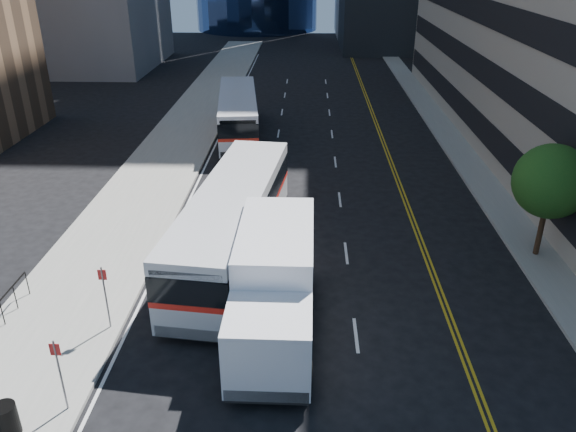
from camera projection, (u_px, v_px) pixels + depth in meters
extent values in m
plane|color=black|center=(345.00, 373.00, 18.38)|extent=(160.00, 160.00, 0.00)
cube|color=gray|center=(183.00, 136.00, 41.19)|extent=(5.00, 90.00, 0.15)
cube|color=gray|center=(450.00, 138.00, 40.57)|extent=(2.00, 90.00, 0.15)
cylinder|color=#332114|center=(540.00, 232.00, 24.76)|extent=(0.24, 0.24, 2.20)
sphere|color=#134515|center=(551.00, 181.00, 23.72)|extent=(3.20, 3.20, 3.20)
cube|color=silver|center=(234.00, 238.00, 24.84)|extent=(4.26, 13.15, 1.18)
cube|color=red|center=(234.00, 224.00, 24.54)|extent=(4.28, 13.18, 0.24)
cube|color=black|center=(233.00, 211.00, 24.28)|extent=(4.28, 13.18, 0.97)
cube|color=silver|center=(232.00, 194.00, 23.93)|extent=(4.26, 13.15, 0.54)
cylinder|color=black|center=(179.00, 292.00, 21.74)|extent=(0.44, 1.11, 1.08)
cylinder|color=black|center=(244.00, 297.00, 21.40)|extent=(0.44, 1.11, 1.08)
cylinder|color=black|center=(226.00, 212.00, 28.27)|extent=(0.44, 1.11, 1.08)
cylinder|color=black|center=(276.00, 215.00, 27.92)|extent=(0.44, 1.11, 1.08)
cube|color=silver|center=(239.00, 123.00, 41.15)|extent=(3.95, 12.11, 1.09)
cube|color=red|center=(238.00, 115.00, 40.88)|extent=(3.97, 12.13, 0.22)
cube|color=black|center=(238.00, 108.00, 40.64)|extent=(3.97, 12.13, 0.89)
cube|color=silver|center=(238.00, 97.00, 40.32)|extent=(3.95, 12.11, 0.50)
cylinder|color=black|center=(222.00, 144.00, 38.04)|extent=(0.41, 1.02, 0.99)
cylinder|color=black|center=(256.00, 144.00, 38.21)|extent=(0.41, 1.02, 0.99)
cylinder|color=black|center=(224.00, 117.00, 44.09)|extent=(0.41, 1.02, 0.99)
cylinder|color=black|center=(253.00, 117.00, 44.26)|extent=(0.41, 1.02, 0.99)
cube|color=white|center=(269.00, 345.00, 17.19)|extent=(2.66, 2.44, 2.31)
cube|color=black|center=(266.00, 356.00, 16.06)|extent=(2.44, 0.08, 1.21)
cube|color=white|center=(276.00, 263.00, 20.36)|extent=(2.68, 5.30, 2.86)
cube|color=black|center=(275.00, 320.00, 19.99)|extent=(2.10, 7.27, 0.27)
cylinder|color=black|center=(230.00, 376.00, 17.50)|extent=(0.32, 1.06, 1.06)
cylinder|color=black|center=(307.00, 378.00, 17.40)|extent=(0.32, 1.06, 1.06)
cylinder|color=black|center=(249.00, 281.00, 22.45)|extent=(0.32, 1.06, 1.06)
cylinder|color=black|center=(309.00, 282.00, 22.35)|extent=(0.32, 1.06, 1.06)
cylinder|color=black|center=(6.00, 420.00, 15.69)|extent=(0.80, 0.80, 1.01)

